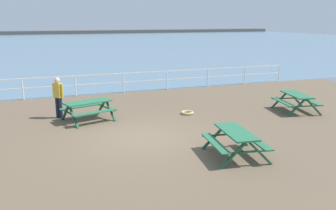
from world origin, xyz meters
TOP-DOWN VIEW (x-y plane):
  - ground_plane at (0.00, 0.00)m, footprint 30.00×24.00m
  - sea_band at (0.00, 52.75)m, footprint 142.00×90.00m
  - distant_shoreline at (0.00, 95.75)m, footprint 142.00×6.00m
  - seaward_railing at (0.00, 7.75)m, footprint 23.07×0.07m
  - picnic_table_near_left at (-1.36, 2.79)m, footprint 2.15×1.95m
  - picnic_table_near_right at (7.30, 1.06)m, footprint 1.86×2.08m
  - picnic_table_mid_centre at (2.06, -2.62)m, footprint 1.76×2.00m
  - visitor at (-2.41, 3.61)m, footprint 0.39×0.41m
  - rope_coil at (2.71, 2.33)m, footprint 0.55×0.55m

SIDE VIEW (x-z plane):
  - ground_plane at x=0.00m, z-range -0.20..0.00m
  - sea_band at x=0.00m, z-range 0.00..0.00m
  - distant_shoreline at x=0.00m, z-range -0.90..0.90m
  - rope_coil at x=2.71m, z-range 0.00..0.11m
  - picnic_table_near_left at x=-1.36m, z-range 0.19..0.98m
  - picnic_table_near_right at x=7.30m, z-range 0.19..0.98m
  - picnic_table_mid_centre at x=2.06m, z-range 0.19..0.98m
  - seaward_railing at x=0.00m, z-range 0.23..1.31m
  - visitor at x=-2.41m, z-range 0.12..1.78m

